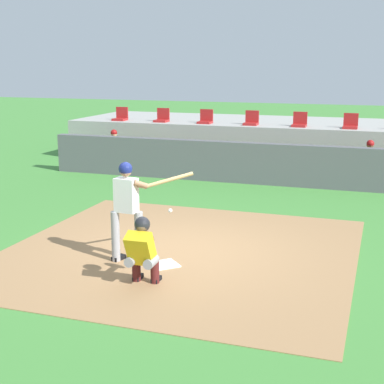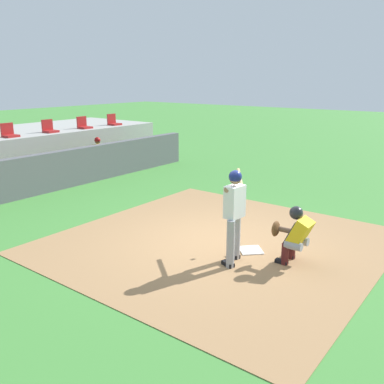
{
  "view_description": "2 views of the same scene",
  "coord_description": "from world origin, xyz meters",
  "px_view_note": "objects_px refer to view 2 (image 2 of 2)",
  "views": [
    {
      "loc": [
        3.47,
        -9.57,
        3.48
      ],
      "look_at": [
        0.0,
        0.7,
        1.0
      ],
      "focal_mm": 53.25,
      "sensor_mm": 36.0,
      "label": 1
    },
    {
      "loc": [
        -6.99,
        -4.62,
        3.39
      ],
      "look_at": [
        0.0,
        0.7,
        1.0
      ],
      "focal_mm": 39.16,
      "sensor_mm": 36.0,
      "label": 2
    }
  ],
  "objects_px": {
    "stadium_seat_6": "(84,125)",
    "dugout_player_1": "(100,154)",
    "catcher_crouched": "(294,233)",
    "stadium_seat_5": "(49,129)",
    "home_plate": "(251,250)",
    "stadium_seat_4": "(9,133)",
    "stadium_seat_7": "(113,122)",
    "batter_at_plate": "(235,211)"
  },
  "relations": [
    {
      "from": "stadium_seat_7",
      "to": "stadium_seat_5",
      "type": "bearing_deg",
      "value": 180.0
    },
    {
      "from": "catcher_crouched",
      "to": "stadium_seat_6",
      "type": "height_order",
      "value": "stadium_seat_6"
    },
    {
      "from": "stadium_seat_5",
      "to": "stadium_seat_7",
      "type": "distance_m",
      "value": 3.25
    },
    {
      "from": "dugout_player_1",
      "to": "stadium_seat_6",
      "type": "distance_m",
      "value": 2.4
    },
    {
      "from": "stadium_seat_4",
      "to": "stadium_seat_7",
      "type": "distance_m",
      "value": 4.88
    },
    {
      "from": "stadium_seat_6",
      "to": "catcher_crouched",
      "type": "bearing_deg",
      "value": -110.18
    },
    {
      "from": "home_plate",
      "to": "batter_at_plate",
      "type": "relative_size",
      "value": 0.24
    },
    {
      "from": "batter_at_plate",
      "to": "stadium_seat_6",
      "type": "relative_size",
      "value": 3.76
    },
    {
      "from": "catcher_crouched",
      "to": "stadium_seat_6",
      "type": "bearing_deg",
      "value": 69.82
    },
    {
      "from": "home_plate",
      "to": "stadium_seat_5",
      "type": "xyz_separation_m",
      "value": [
        2.44,
        10.18,
        1.51
      ]
    },
    {
      "from": "home_plate",
      "to": "stadium_seat_5",
      "type": "height_order",
      "value": "stadium_seat_5"
    },
    {
      "from": "batter_at_plate",
      "to": "stadium_seat_7",
      "type": "bearing_deg",
      "value": 57.99
    },
    {
      "from": "dugout_player_1",
      "to": "catcher_crouched",
      "type": "bearing_deg",
      "value": -109.14
    },
    {
      "from": "batter_at_plate",
      "to": "catcher_crouched",
      "type": "distance_m",
      "value": 1.2
    },
    {
      "from": "catcher_crouched",
      "to": "stadium_seat_5",
      "type": "relative_size",
      "value": 3.29
    },
    {
      "from": "catcher_crouched",
      "to": "stadium_seat_7",
      "type": "distance_m",
      "value": 12.5
    },
    {
      "from": "home_plate",
      "to": "stadium_seat_4",
      "type": "bearing_deg",
      "value": 85.44
    },
    {
      "from": "batter_at_plate",
      "to": "stadium_seat_5",
      "type": "bearing_deg",
      "value": 73.01
    },
    {
      "from": "stadium_seat_4",
      "to": "stadium_seat_6",
      "type": "bearing_deg",
      "value": 0.0
    },
    {
      "from": "stadium_seat_7",
      "to": "stadium_seat_4",
      "type": "bearing_deg",
      "value": 180.0
    },
    {
      "from": "stadium_seat_4",
      "to": "batter_at_plate",
      "type": "bearing_deg",
      "value": -98.3
    },
    {
      "from": "dugout_player_1",
      "to": "stadium_seat_5",
      "type": "distance_m",
      "value": 2.31
    },
    {
      "from": "stadium_seat_5",
      "to": "stadium_seat_7",
      "type": "relative_size",
      "value": 1.0
    },
    {
      "from": "catcher_crouched",
      "to": "dugout_player_1",
      "type": "relative_size",
      "value": 1.21
    },
    {
      "from": "batter_at_plate",
      "to": "stadium_seat_4",
      "type": "distance_m",
      "value": 10.3
    },
    {
      "from": "batter_at_plate",
      "to": "catcher_crouched",
      "type": "bearing_deg",
      "value": -54.04
    },
    {
      "from": "stadium_seat_4",
      "to": "stadium_seat_5",
      "type": "distance_m",
      "value": 1.62
    },
    {
      "from": "batter_at_plate",
      "to": "stadium_seat_7",
      "type": "relative_size",
      "value": 3.76
    },
    {
      "from": "home_plate",
      "to": "stadium_seat_5",
      "type": "relative_size",
      "value": 0.92
    },
    {
      "from": "home_plate",
      "to": "catcher_crouched",
      "type": "height_order",
      "value": "catcher_crouched"
    },
    {
      "from": "batter_at_plate",
      "to": "catcher_crouched",
      "type": "xyz_separation_m",
      "value": [
        0.66,
        -0.91,
        -0.43
      ]
    },
    {
      "from": "stadium_seat_5",
      "to": "stadium_seat_6",
      "type": "distance_m",
      "value": 1.63
    },
    {
      "from": "catcher_crouched",
      "to": "stadium_seat_6",
      "type": "distance_m",
      "value": 11.85
    },
    {
      "from": "dugout_player_1",
      "to": "batter_at_plate",
      "type": "bearing_deg",
      "value": -115.03
    },
    {
      "from": "stadium_seat_6",
      "to": "dugout_player_1",
      "type": "bearing_deg",
      "value": -114.65
    },
    {
      "from": "home_plate",
      "to": "stadium_seat_6",
      "type": "xyz_separation_m",
      "value": [
        4.06,
        10.18,
        1.51
      ]
    },
    {
      "from": "dugout_player_1",
      "to": "stadium_seat_5",
      "type": "bearing_deg",
      "value": 108.77
    },
    {
      "from": "home_plate",
      "to": "stadium_seat_7",
      "type": "height_order",
      "value": "stadium_seat_7"
    },
    {
      "from": "catcher_crouched",
      "to": "stadium_seat_5",
      "type": "distance_m",
      "value": 11.39
    },
    {
      "from": "stadium_seat_5",
      "to": "stadium_seat_6",
      "type": "relative_size",
      "value": 1.0
    },
    {
      "from": "home_plate",
      "to": "catcher_crouched",
      "type": "distance_m",
      "value": 1.08
    },
    {
      "from": "catcher_crouched",
      "to": "stadium_seat_4",
      "type": "xyz_separation_m",
      "value": [
        0.82,
        11.09,
        0.93
      ]
    }
  ]
}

